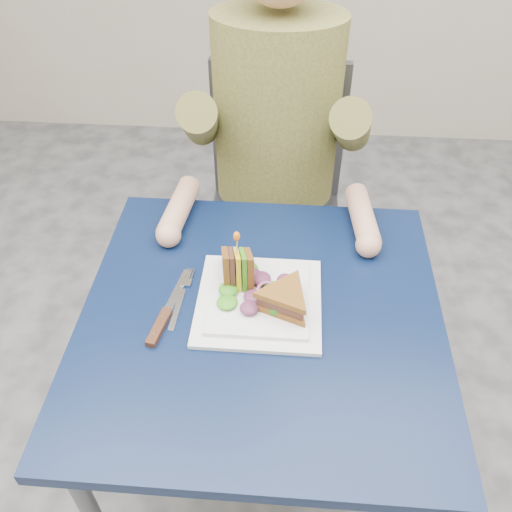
# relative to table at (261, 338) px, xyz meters

# --- Properties ---
(ground) EXTENTS (4.00, 4.00, 0.00)m
(ground) POSITION_rel_table_xyz_m (0.00, 0.00, -0.65)
(ground) COLOR #505052
(ground) RESTS_ON ground
(table) EXTENTS (0.75, 0.75, 0.73)m
(table) POSITION_rel_table_xyz_m (0.00, 0.00, 0.00)
(table) COLOR black
(table) RESTS_ON ground
(chair) EXTENTS (0.42, 0.40, 0.93)m
(chair) POSITION_rel_table_xyz_m (0.00, 0.69, -0.11)
(chair) COLOR #47474C
(chair) RESTS_ON ground
(diner) EXTENTS (0.54, 0.59, 0.74)m
(diner) POSITION_rel_table_xyz_m (-0.00, 0.58, 0.26)
(diner) COLOR brown
(diner) RESTS_ON chair
(plate) EXTENTS (0.26, 0.26, 0.02)m
(plate) POSITION_rel_table_xyz_m (-0.01, 0.03, 0.09)
(plate) COLOR white
(plate) RESTS_ON table
(sandwich_flat) EXTENTS (0.17, 0.17, 0.05)m
(sandwich_flat) POSITION_rel_table_xyz_m (0.05, 0.00, 0.12)
(sandwich_flat) COLOR brown
(sandwich_flat) RESTS_ON plate
(sandwich_upright) EXTENTS (0.09, 0.14, 0.14)m
(sandwich_upright) POSITION_rel_table_xyz_m (-0.06, 0.07, 0.13)
(sandwich_upright) COLOR brown
(sandwich_upright) RESTS_ON plate
(fork) EXTENTS (0.03, 0.18, 0.01)m
(fork) POSITION_rel_table_xyz_m (-0.17, 0.02, 0.08)
(fork) COLOR silver
(fork) RESTS_ON table
(knife) EXTENTS (0.06, 0.22, 0.02)m
(knife) POSITION_rel_table_xyz_m (-0.20, -0.04, 0.09)
(knife) COLOR silver
(knife) RESTS_ON table
(toothpick) EXTENTS (0.01, 0.01, 0.06)m
(toothpick) POSITION_rel_table_xyz_m (-0.06, 0.07, 0.20)
(toothpick) COLOR tan
(toothpick) RESTS_ON sandwich_upright
(toothpick_frill) EXTENTS (0.01, 0.01, 0.02)m
(toothpick_frill) POSITION_rel_table_xyz_m (-0.06, 0.07, 0.23)
(toothpick_frill) COLOR orange
(toothpick_frill) RESTS_ON sandwich_upright
(lettuce_spill) EXTENTS (0.15, 0.13, 0.02)m
(lettuce_spill) POSITION_rel_table_xyz_m (-0.00, 0.04, 0.11)
(lettuce_spill) COLOR #337A14
(lettuce_spill) RESTS_ON plate
(onion_ring) EXTENTS (0.04, 0.04, 0.02)m
(onion_ring) POSITION_rel_table_xyz_m (0.01, 0.03, 0.11)
(onion_ring) COLOR #9E4C7A
(onion_ring) RESTS_ON plate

